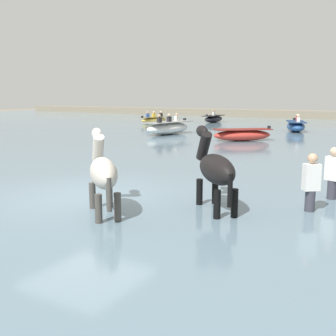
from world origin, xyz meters
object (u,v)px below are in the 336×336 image
Objects in this scene: boat_near_port at (242,135)px; horse_trailing_pinto at (103,175)px; boat_near_starboard at (154,120)px; boat_mid_outer at (168,128)px; person_onlooker_left at (332,181)px; boat_far_inshore at (214,119)px; person_onlooker_right at (311,191)px; horse_lead_black at (215,171)px; boat_mid_channel at (296,126)px.

horse_trailing_pinto is at bearing -81.33° from boat_near_port.
horse_trailing_pinto is at bearing -59.97° from boat_near_starboard.
boat_near_port is (-2.09, 13.69, -0.48)m from horse_trailing_pinto.
boat_mid_outer is 15.68m from person_onlooker_left.
horse_trailing_pinto reaches higher than boat_far_inshore.
boat_far_inshore is 11.56m from boat_mid_outer.
person_onlooker_right reaches higher than boat_far_inshore.
horse_lead_black is at bearing 37.27° from horse_trailing_pinto.
horse_lead_black reaches higher than boat_near_starboard.
horse_trailing_pinto is at bearing -147.67° from person_onlooker_right.
horse_trailing_pinto is 26.19m from boat_near_starboard.
boat_near_starboard reaches higher than boat_near_port.
boat_mid_outer is (2.05, -11.37, 0.09)m from boat_far_inshore.
boat_near_port is 12.76m from person_onlooker_right.
boat_mid_outer reaches higher than boat_near_port.
boat_far_inshore is 14.34m from boat_near_port.
person_onlooker_left is at bearing -74.63° from boat_mid_channel.
boat_near_starboard is (-5.96, 7.90, -0.11)m from boat_mid_outer.
horse_lead_black is 1.30× the size of person_onlooker_left.
horse_lead_black is 2.24m from horse_trailing_pinto.
boat_near_starboard is (-3.90, -3.47, -0.02)m from boat_far_inshore.
boat_far_inshore is 26.10m from person_onlooker_left.
boat_near_starboard is 26.34m from person_onlooker_right.
boat_mid_channel reaches higher than boat_near_port.
person_onlooker_right is at bearing -64.01° from boat_near_port.
boat_mid_outer is 2.25× the size of person_onlooker_left.
horse_trailing_pinto is 0.68× the size of boat_far_inshore.
person_onlooker_right is at bearing -49.68° from boat_mid_outer.
boat_near_starboard is (-11.01, 8.98, -0.03)m from boat_near_port.
boat_near_port is at bearing -98.96° from boat_mid_channel.
horse_lead_black is 1.02× the size of horse_trailing_pinto.
boat_far_inshore is at bearing 146.21° from boat_mid_channel.
horse_trailing_pinto is 0.70× the size of boat_near_port.
horse_trailing_pinto is 27.71m from boat_far_inshore.
horse_trailing_pinto is at bearing -64.17° from boat_mid_outer.
boat_mid_channel is 18.97m from person_onlooker_right.
boat_near_starboard is (-13.10, 22.67, -0.51)m from horse_trailing_pinto.
boat_far_inshore is 27.08m from person_onlooker_right.
boat_mid_channel is 1.93× the size of person_onlooker_right.
horse_lead_black reaches higher than person_onlooker_right.
boat_far_inshore reaches higher than boat_near_port.
boat_far_inshore is (-9.20, 26.14, -0.49)m from horse_trailing_pinto.
boat_near_starboard is at bearing 140.81° from boat_near_port.
boat_far_inshore is 1.87× the size of person_onlooker_left.
boat_mid_outer reaches higher than boat_mid_channel.
boat_far_inshore is at bearing 119.71° from person_onlooker_left.
boat_near_port is 14.21m from boat_near_starboard.
horse_trailing_pinto is 16.41m from boat_mid_outer.
boat_near_port is 1.81× the size of person_onlooker_right.
boat_far_inshore is 1.87× the size of person_onlooker_right.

